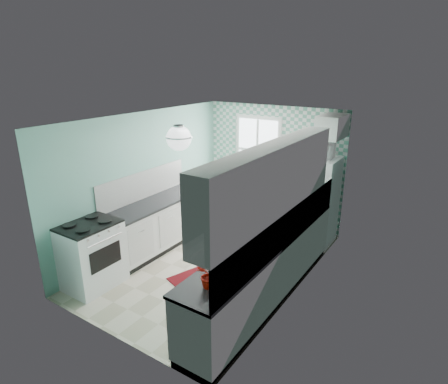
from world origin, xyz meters
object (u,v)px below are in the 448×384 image
Objects in this scene: fruit_bowl at (227,271)px; microwave at (319,150)px; sink at (298,216)px; stove at (91,254)px; fridge at (315,201)px; ceiling_light at (179,138)px; potted_plant at (210,276)px.

microwave is (-0.09, 3.22, 0.84)m from fruit_bowl.
sink is at bearing 93.43° from microwave.
sink is at bearing 39.27° from stove.
fruit_bowl is 0.50× the size of microwave.
fridge is 1.09m from sink.
sink reaches higher than fruit_bowl.
fridge is 1.64× the size of stove.
ceiling_light is 0.69× the size of microwave.
sink is (2.40, 2.23, 0.40)m from stove.
microwave is (-0.09, 1.08, 0.88)m from sink.
potted_plant reaches higher than stove.
fridge is at bearing 51.51° from stove.
ceiling_light is 1.18× the size of potted_plant.
fridge is 4.05m from stove.
sink reaches higher than stove.
ceiling_light is at bearing 140.31° from potted_plant.
fruit_bowl is at bearing -28.28° from ceiling_light.
ceiling_light is at bearing -132.00° from sink.
potted_plant is 3.64m from microwave.
potted_plant is (1.20, -1.00, -1.24)m from ceiling_light.
sink is (1.20, 1.49, -1.39)m from ceiling_light.
ceiling_light is at bearing -115.30° from fridge.
fruit_bowl is (-0.00, -2.13, 0.04)m from sink.
sink is at bearing 89.91° from fruit_bowl.
fridge reaches higher than fruit_bowl.
microwave reaches higher than fruit_bowl.
stove reaches higher than fruit_bowl.
fruit_bowl is at bearing -93.11° from sink.
sink is 2.13m from fruit_bowl.
microwave is at bearing 91.60° from fruit_bowl.
stove is at bearing -140.09° from sink.
sink is 2.49m from potted_plant.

